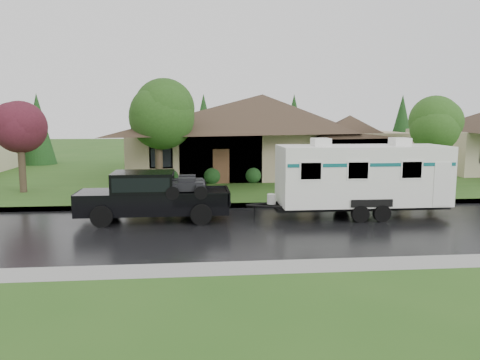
% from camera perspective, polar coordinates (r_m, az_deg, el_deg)
% --- Properties ---
extents(ground, '(140.00, 140.00, 0.00)m').
position_cam_1_polar(ground, '(19.88, 2.76, -4.50)').
color(ground, '#2C571B').
rests_on(ground, ground).
extents(road, '(140.00, 8.00, 0.01)m').
position_cam_1_polar(road, '(17.96, 3.69, -5.84)').
color(road, black).
rests_on(road, ground).
extents(curb, '(140.00, 0.50, 0.15)m').
position_cam_1_polar(curb, '(22.05, 1.92, -3.07)').
color(curb, gray).
rests_on(curb, ground).
extents(lawn, '(140.00, 26.00, 0.15)m').
position_cam_1_polar(lawn, '(34.59, -0.83, 0.91)').
color(lawn, '#2C571B').
rests_on(lawn, ground).
extents(house_main, '(19.44, 10.80, 6.90)m').
position_cam_1_polar(house_main, '(33.45, 3.27, 6.71)').
color(house_main, tan).
rests_on(house_main, lawn).
extents(tree_left_green, '(3.62, 3.62, 5.99)m').
position_cam_1_polar(tree_left_green, '(25.76, -9.98, 7.85)').
color(tree_left_green, '#382B1E').
rests_on(tree_left_green, lawn).
extents(tree_red, '(3.00, 3.00, 4.96)m').
position_cam_1_polar(tree_red, '(27.58, -25.28, 5.72)').
color(tree_red, '#382B1E').
rests_on(tree_red, lawn).
extents(tree_right_green, '(3.08, 3.08, 5.09)m').
position_cam_1_polar(tree_right_green, '(29.13, 22.68, 6.13)').
color(tree_right_green, '#382B1E').
rests_on(tree_right_green, lawn).
extents(shrub_row, '(13.60, 1.00, 1.00)m').
position_cam_1_polar(shrub_row, '(29.15, 4.02, 0.73)').
color(shrub_row, '#143814').
rests_on(shrub_row, lawn).
extents(pickup_truck, '(6.01, 2.28, 2.00)m').
position_cam_1_polar(pickup_truck, '(19.32, -10.80, -1.75)').
color(pickup_truck, black).
rests_on(pickup_truck, ground).
extents(travel_trailer, '(7.41, 2.61, 3.33)m').
position_cam_1_polar(travel_trailer, '(20.39, 14.63, 0.59)').
color(travel_trailer, white).
rests_on(travel_trailer, ground).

